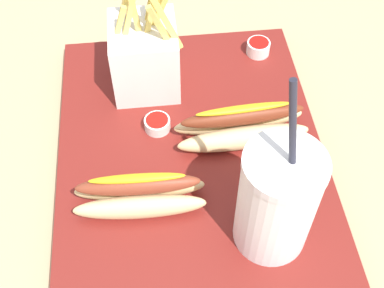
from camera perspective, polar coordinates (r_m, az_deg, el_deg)
The scene contains 8 objects.
ground_plane at distance 0.68m, azimuth 0.00°, elevation -3.11°, with size 2.40×2.40×0.02m, color tan.
food_tray at distance 0.66m, azimuth 0.00°, elevation -2.12°, with size 0.48×0.35×0.02m, color maroon.
soda_cup at distance 0.54m, azimuth 9.51°, elevation -6.35°, with size 0.09×0.09×0.24m.
fries_basket at distance 0.71m, azimuth -5.34°, elevation 9.94°, with size 0.10×0.10×0.17m.
hot_dog_1 at distance 0.60m, azimuth -5.94°, elevation -5.62°, with size 0.06×0.16×0.06m.
hot_dog_2 at distance 0.66m, azimuth 5.60°, elevation 2.05°, with size 0.07×0.18×0.06m.
ketchup_cup_1 at distance 0.79m, azimuth 7.48°, elevation 10.78°, with size 0.04×0.04×0.02m.
ketchup_cup_2 at distance 0.68m, azimuth -3.93°, elevation 2.33°, with size 0.04×0.04×0.02m.
Camera 1 is at (-0.39, 0.04, 0.55)m, focal length 47.39 mm.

